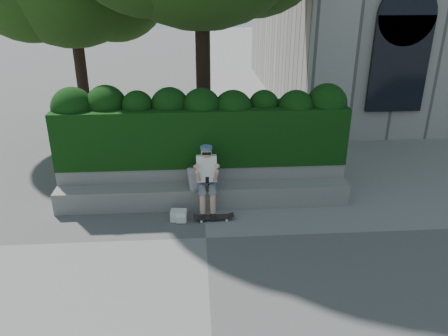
{
  "coord_description": "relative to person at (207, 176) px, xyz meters",
  "views": [
    {
      "loc": [
        -0.14,
        -6.82,
        4.29
      ],
      "look_at": [
        0.4,
        1.0,
        0.95
      ],
      "focal_mm": 35.0,
      "sensor_mm": 36.0,
      "label": 1
    }
  ],
  "objects": [
    {
      "name": "skateboard",
      "position": [
        0.11,
        -0.42,
        -0.69
      ],
      "size": [
        0.71,
        0.2,
        0.07
      ],
      "rotation": [
        0.0,
        0.0,
        0.03
      ],
      "color": "black",
      "rests_on": "ground"
    },
    {
      "name": "ground",
      "position": [
        -0.06,
        -1.07,
        -0.75
      ],
      "size": [
        80.0,
        80.0,
        0.0
      ],
      "primitive_type": "plane",
      "color": "slate",
      "rests_on": "ground"
    },
    {
      "name": "bench_ledge",
      "position": [
        -0.06,
        0.18,
        -0.53
      ],
      "size": [
        6.0,
        0.45,
        0.45
      ],
      "primitive_type": "cube",
      "color": "gray",
      "rests_on": "ground"
    },
    {
      "name": "backpack_plaid",
      "position": [
        -0.19,
        0.08,
        -0.07
      ],
      "size": [
        0.36,
        0.3,
        0.46
      ],
      "primitive_type": "cube",
      "rotation": [
        0.0,
        0.0,
        0.51
      ],
      "color": "#B7B6BB",
      "rests_on": "bench_ledge"
    },
    {
      "name": "backpack_ground",
      "position": [
        -0.57,
        -0.37,
        -0.65
      ],
      "size": [
        0.32,
        0.24,
        0.2
      ],
      "primitive_type": "cube",
      "rotation": [
        0.0,
        0.0,
        -0.06
      ],
      "color": "silver",
      "rests_on": "ground"
    },
    {
      "name": "person",
      "position": [
        0.0,
        0.0,
        0.0
      ],
      "size": [
        0.4,
        0.76,
        1.38
      ],
      "color": "slate",
      "rests_on": "ground"
    },
    {
      "name": "planter_wall",
      "position": [
        -0.06,
        0.66,
        -0.38
      ],
      "size": [
        6.0,
        0.5,
        0.75
      ],
      "primitive_type": "cube",
      "color": "gray",
      "rests_on": "ground"
    },
    {
      "name": "hedge",
      "position": [
        -0.06,
        0.88,
        0.6
      ],
      "size": [
        6.0,
        1.0,
        1.2
      ],
      "primitive_type": "cube",
      "color": "black",
      "rests_on": "planter_wall"
    }
  ]
}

